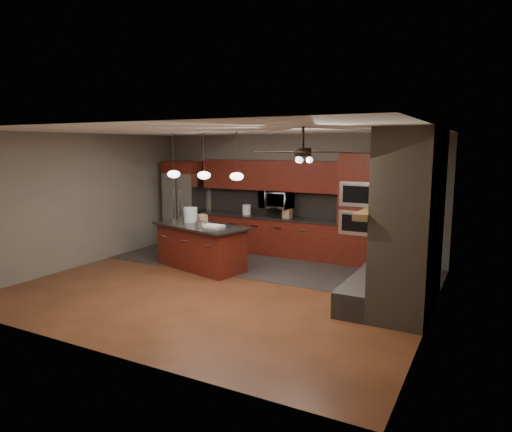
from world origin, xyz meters
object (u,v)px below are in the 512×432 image
Objects in this scene: white_bucket at (191,215)px; paint_tray at (213,226)px; refrigerator at (185,203)px; cardboard_box at (202,218)px; oven_tower at (359,210)px; counter_bucket at (247,210)px; paint_can at (200,224)px; microwave at (277,199)px; kitchen_island at (201,246)px; counter_box at (287,213)px.

paint_tray is at bearing -21.13° from white_bucket.
refrigerator reaches higher than cardboard_box.
oven_tower reaches higher than counter_bucket.
refrigerator reaches higher than paint_can.
microwave reaches higher than kitchen_island.
counter_box is at bearing 72.01° from kitchen_island.
paint_can is 2.26m from counter_box.
refrigerator is at bearing -170.39° from counter_box.
cardboard_box is (0.19, 0.16, -0.08)m from white_bucket.
refrigerator is at bearing -177.37° from counter_bucket.
refrigerator is 9.18× the size of counter_bucket.
paint_can is 2.06m from counter_bucket.
oven_tower is at bearing -1.66° from microwave.
paint_can is (-0.71, -2.11, -0.32)m from microwave.
counter_bucket reaches higher than paint_tray.
counter_bucket is (-0.29, 1.94, 0.08)m from paint_tray.
white_bucket is 0.26m from cardboard_box.
refrigerator reaches higher than counter_bucket.
microwave is 2.24m from kitchen_island.
oven_tower is 4.51m from refrigerator.
paint_can is 0.76× the size of cardboard_box.
cardboard_box is at bearing 39.75° from white_bucket.
kitchen_island is at bearing -113.93° from microwave.
refrigerator reaches higher than paint_tray.
microwave is at bearing 3.72° from counter_bucket.
kitchen_island is 0.60m from paint_tray.
cardboard_box is 1.51m from counter_bucket.
white_bucket is (-1.23, -1.70, -0.22)m from microwave.
kitchen_island is (1.69, -1.76, -0.61)m from refrigerator.
paint_tray is at bearing 0.61° from kitchen_island.
refrigerator is (-4.51, -0.07, -0.11)m from oven_tower.
kitchen_island is at bearing -46.19° from refrigerator.
oven_tower is 2.75m from counter_bucket.
white_bucket is 0.81m from paint_tray.
counter_box reaches higher than paint_tray.
white_bucket reaches higher than paint_can.
paint_can is at bearing -147.41° from paint_tray.
cardboard_box reaches higher than kitchen_island.
white_bucket is (-3.21, -1.64, -0.11)m from oven_tower.
kitchen_island is at bearing -22.92° from cardboard_box.
counter_box is (1.03, 2.01, 0.03)m from paint_can.
paint_can is 0.86× the size of counter_box.
microwave is 1.71× the size of paint_tray.
counter_box is (1.09, -0.05, -0.01)m from counter_bucket.
paint_can is at bearing -21.83° from cardboard_box.
kitchen_island is at bearing 169.61° from paint_tray.
kitchen_island is 0.67m from cardboard_box.
microwave reaches higher than paint_tray.
kitchen_island is at bearing -146.87° from oven_tower.
microwave is 3.45× the size of counter_box.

